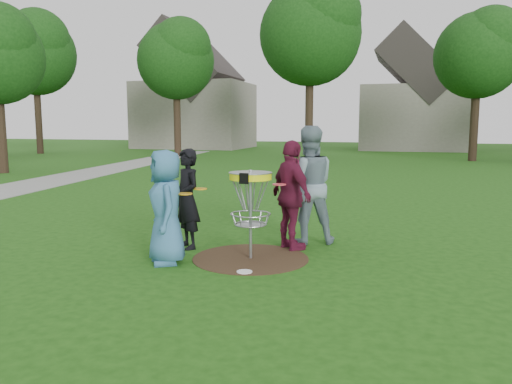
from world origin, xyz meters
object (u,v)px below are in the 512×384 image
(player_black, at_px, (187,199))
(player_blue, at_px, (166,207))
(player_maroon, at_px, (291,195))
(disc_golf_basket, at_px, (250,193))
(player_grey, at_px, (308,185))

(player_black, bearing_deg, player_blue, -44.71)
(player_maroon, relative_size, disc_golf_basket, 1.31)
(player_blue, distance_m, player_maroon, 2.08)
(player_blue, xyz_separation_m, player_black, (-0.08, 0.93, -0.02))
(player_blue, relative_size, disc_golf_basket, 1.23)
(player_maroon, bearing_deg, player_blue, 85.80)
(disc_golf_basket, bearing_deg, player_blue, -152.60)
(player_blue, bearing_deg, player_maroon, 95.92)
(player_black, bearing_deg, disc_golf_basket, 24.54)
(player_black, distance_m, player_maroon, 1.73)
(disc_golf_basket, bearing_deg, player_maroon, 57.38)
(player_maroon, distance_m, disc_golf_basket, 0.89)
(player_grey, height_order, disc_golf_basket, player_grey)
(player_black, xyz_separation_m, disc_golf_basket, (1.20, -0.34, 0.19))
(player_blue, bearing_deg, player_black, 151.02)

